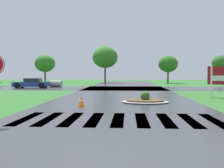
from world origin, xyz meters
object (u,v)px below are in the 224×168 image
Objects in this scene: car_white_sedan at (32,83)px; traffic_cone at (81,102)px; drainage_pipe_stack at (56,84)px; median_island at (145,100)px.

traffic_cone is at bearing 112.12° from car_white_sedan.
median_island is at bearing -57.82° from drainage_pipe_stack.
traffic_cone is at bearing -150.93° from median_island.
drainage_pipe_stack is 2.76× the size of traffic_cone.
median_island is 1.87× the size of drainage_pipe_stack.
car_white_sedan is 18.23m from traffic_cone.
car_white_sedan is at bearing 131.40° from median_island.
traffic_cone is (6.48, -17.82, -0.15)m from drainage_pipe_stack.
drainage_pipe_stack is (-9.99, 15.87, 0.28)m from median_island.
car_white_sedan is 2.81× the size of drainage_pipe_stack.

